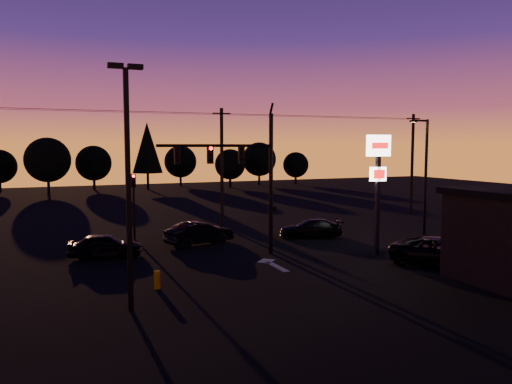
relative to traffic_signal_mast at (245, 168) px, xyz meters
The scene contains 22 objects.
ground 6.35m from the traffic_signal_mast, 88.59° to the right, with size 120.00×120.00×0.00m, color black.
lane_arrow 5.48m from the traffic_signal_mast, 75.57° to the right, with size 1.20×3.10×0.01m.
traffic_signal_mast is the anchor object (origin of this frame).
secondary_signal 9.19m from the traffic_signal_mast, 123.19° to the left, with size 0.30×0.31×4.35m.
parking_lot_light 10.19m from the traffic_signal_mast, 136.63° to the right, with size 1.25×0.30×9.14m.
pylon_sign 7.52m from the traffic_signal_mast, 19.36° to the right, with size 1.50×0.28×6.80m.
streetlight 14.10m from the traffic_signal_mast, ahead, with size 1.55×0.35×8.00m.
utility_pole_1 10.23m from the traffic_signal_mast, 78.16° to the left, with size 1.40×0.26×9.00m.
utility_pole_2 22.45m from the traffic_signal_mast, 26.47° to the left, with size 1.40×0.26×9.00m.
power_wires 10.85m from the traffic_signal_mast, 78.16° to the left, with size 36.00×1.22×0.07m.
bollard 8.70m from the traffic_signal_mast, 142.60° to the right, with size 0.26×0.26×0.79m, color #D69500.
tree_2 45.11m from the traffic_signal_mast, 102.68° to the left, with size 5.77×5.78×7.26m.
tree_3 48.18m from the traffic_signal_mast, 94.65° to the left, with size 4.95×4.95×6.22m.
tree_4 45.12m from the traffic_signal_mast, 86.06° to the left, with size 4.18×4.18×9.50m.
tree_5 50.84m from the traffic_signal_mast, 79.69° to the left, with size 4.95×4.95×6.22m.
tree_6 46.55m from the traffic_signal_mast, 71.06° to the left, with size 4.54×4.54×5.71m.
tree_7 51.53m from the traffic_signal_mast, 65.83° to the left, with size 5.36×5.36×6.74m.
tree_8 53.43m from the traffic_signal_mast, 59.50° to the left, with size 4.12×4.12×5.19m.
car_left 8.83m from the traffic_signal_mast, 160.24° to the left, with size 1.60×3.98×1.36m, color black.
car_mid 6.16m from the traffic_signal_mast, 108.11° to the left, with size 1.52×4.36×1.44m, color black.
car_right 8.40m from the traffic_signal_mast, 30.26° to the left, with size 1.73×4.26×1.24m, color black.
suv_parked 11.37m from the traffic_signal_mast, 37.14° to the right, with size 2.47×5.35×1.49m, color black.
Camera 1 is at (-10.29, -21.69, 6.19)m, focal length 35.00 mm.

